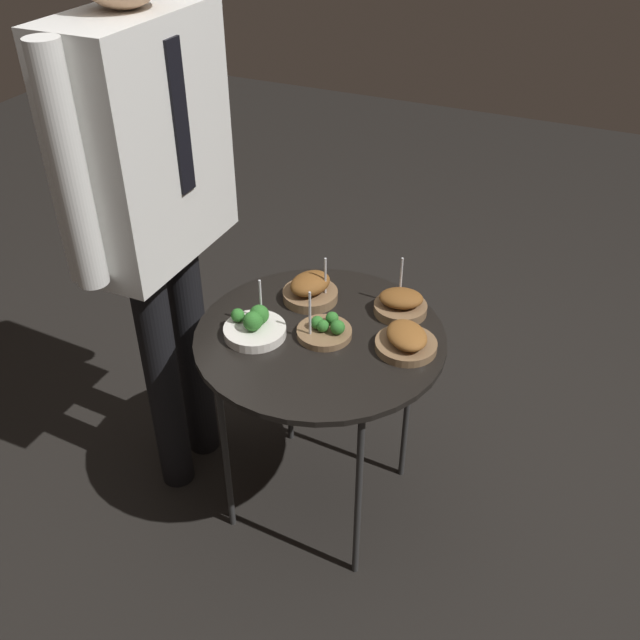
% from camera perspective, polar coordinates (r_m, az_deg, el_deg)
% --- Properties ---
extents(ground_plane, '(8.00, 8.00, 0.00)m').
position_cam_1_polar(ground_plane, '(2.49, -0.00, -13.97)').
color(ground_plane, black).
extents(serving_cart, '(0.72, 0.72, 0.69)m').
position_cam_1_polar(serving_cart, '(2.05, -0.00, -2.16)').
color(serving_cart, black).
rests_on(serving_cart, ground_plane).
extents(bowl_broccoli_mid_right, '(0.16, 0.16, 0.16)m').
position_cam_1_polar(bowl_broccoli_mid_right, '(2.00, 0.43, -0.78)').
color(bowl_broccoli_mid_right, brown).
rests_on(bowl_broccoli_mid_right, serving_cart).
extents(bowl_broccoli_far_rim, '(0.18, 0.18, 0.15)m').
position_cam_1_polar(bowl_broccoli_far_rim, '(2.01, -5.27, -0.50)').
color(bowl_broccoli_far_rim, silver).
rests_on(bowl_broccoli_far_rim, serving_cart).
extents(bowl_roast_back_left, '(0.16, 0.16, 0.16)m').
position_cam_1_polar(bowl_roast_back_left, '(2.10, 6.47, 1.30)').
color(bowl_roast_back_left, brown).
rests_on(bowl_roast_back_left, serving_cart).
extents(bowl_roast_front_right, '(0.18, 0.17, 0.07)m').
position_cam_1_polar(bowl_roast_front_right, '(1.96, 6.92, -1.64)').
color(bowl_roast_front_right, brown).
rests_on(bowl_roast_front_right, serving_cart).
extents(bowl_roast_mid_left, '(0.17, 0.17, 0.15)m').
position_cam_1_polar(bowl_roast_mid_left, '(2.15, -0.78, 2.47)').
color(bowl_roast_mid_left, brown).
rests_on(bowl_roast_mid_left, serving_cart).
extents(waiter_figure, '(0.65, 0.24, 1.75)m').
position_cam_1_polar(waiter_figure, '(2.01, -13.50, 11.53)').
color(waiter_figure, black).
rests_on(waiter_figure, ground_plane).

